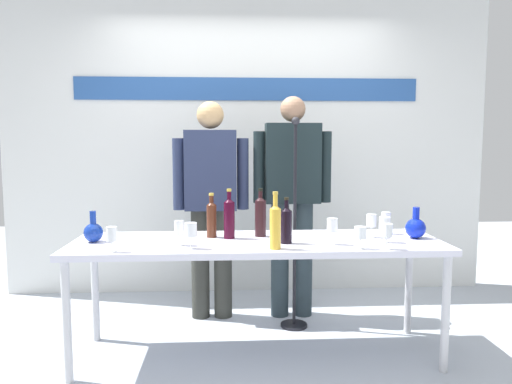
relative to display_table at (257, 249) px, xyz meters
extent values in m
plane|color=#A9B1BC|center=(0.00, 0.00, -0.70)|extent=(10.00, 10.00, 0.00)
cube|color=silver|center=(0.00, 1.44, 0.80)|extent=(4.37, 0.10, 3.00)
cube|color=#295397|center=(0.00, 1.38, 1.15)|extent=(3.06, 0.01, 0.20)
cube|color=silver|center=(0.00, 0.00, 0.04)|extent=(2.34, 0.70, 0.04)
cylinder|color=silver|center=(-1.11, -0.30, -0.34)|extent=(0.05, 0.05, 0.72)
cylinder|color=silver|center=(1.11, -0.30, -0.34)|extent=(0.05, 0.05, 0.72)
cylinder|color=silver|center=(-1.11, 0.30, -0.34)|extent=(0.05, 0.05, 0.72)
cylinder|color=silver|center=(1.11, 0.30, -0.34)|extent=(0.05, 0.05, 0.72)
sphere|color=navy|center=(-1.03, 0.01, 0.12)|extent=(0.12, 0.12, 0.12)
cylinder|color=navy|center=(-1.03, 0.01, 0.21)|extent=(0.04, 0.04, 0.09)
sphere|color=#0E22B1|center=(1.03, 0.01, 0.12)|extent=(0.13, 0.13, 0.13)
cylinder|color=#0E22B1|center=(1.03, 0.01, 0.22)|extent=(0.04, 0.04, 0.08)
cylinder|color=#2E2F2A|center=(-0.40, 0.72, -0.27)|extent=(0.14, 0.14, 0.86)
cylinder|color=#2E2F2A|center=(-0.23, 0.72, -0.27)|extent=(0.14, 0.14, 0.86)
cube|color=#27314F|center=(-0.32, 0.72, 0.46)|extent=(0.39, 0.22, 0.61)
cylinder|color=#27314F|center=(-0.56, 0.72, 0.43)|extent=(0.09, 0.09, 0.55)
cylinder|color=#27314F|center=(-0.07, 0.72, 0.43)|extent=(0.09, 0.09, 0.55)
sphere|color=tan|center=(-0.32, 0.72, 0.88)|extent=(0.21, 0.21, 0.21)
cylinder|color=#28363C|center=(0.22, 0.72, -0.25)|extent=(0.14, 0.14, 0.91)
cylinder|color=#28363C|center=(0.41, 0.72, -0.25)|extent=(0.14, 0.14, 0.91)
cube|color=black|center=(0.32, 0.72, 0.52)|extent=(0.42, 0.22, 0.61)
cylinder|color=black|center=(0.06, 0.72, 0.49)|extent=(0.09, 0.09, 0.55)
cylinder|color=black|center=(0.58, 0.72, 0.49)|extent=(0.09, 0.09, 0.55)
sphere|color=#997156|center=(0.32, 0.72, 0.93)|extent=(0.20, 0.20, 0.20)
cylinder|color=black|center=(0.17, -0.10, 0.16)|extent=(0.07, 0.07, 0.20)
cone|color=black|center=(0.17, -0.10, 0.27)|extent=(0.07, 0.07, 0.03)
cylinder|color=black|center=(0.17, -0.10, 0.29)|extent=(0.02, 0.02, 0.07)
cylinder|color=black|center=(0.17, -0.10, 0.34)|extent=(0.03, 0.03, 0.02)
cylinder|color=#4B2315|center=(-0.29, 0.12, 0.16)|extent=(0.06, 0.06, 0.21)
cone|color=#4B2315|center=(-0.29, 0.12, 0.28)|extent=(0.06, 0.06, 0.03)
cylinder|color=#4B2315|center=(-0.29, 0.12, 0.30)|extent=(0.03, 0.03, 0.06)
cylinder|color=gold|center=(-0.29, 0.12, 0.34)|extent=(0.03, 0.03, 0.02)
cylinder|color=#330519|center=(-0.18, 0.08, 0.18)|extent=(0.07, 0.07, 0.24)
cone|color=#330519|center=(-0.18, 0.08, 0.31)|extent=(0.07, 0.07, 0.03)
cylinder|color=#330519|center=(-0.18, 0.08, 0.33)|extent=(0.03, 0.03, 0.07)
cylinder|color=gold|center=(-0.18, 0.08, 0.37)|extent=(0.03, 0.03, 0.02)
cylinder|color=gold|center=(0.09, -0.25, 0.18)|extent=(0.07, 0.07, 0.24)
cone|color=gold|center=(0.09, -0.25, 0.31)|extent=(0.07, 0.07, 0.03)
cylinder|color=gold|center=(0.09, -0.25, 0.34)|extent=(0.03, 0.03, 0.08)
cylinder|color=gold|center=(0.09, -0.25, 0.39)|extent=(0.03, 0.03, 0.02)
cylinder|color=black|center=(0.03, 0.13, 0.18)|extent=(0.07, 0.07, 0.24)
cone|color=black|center=(0.03, 0.13, 0.31)|extent=(0.07, 0.07, 0.03)
cylinder|color=black|center=(0.03, 0.13, 0.33)|extent=(0.03, 0.03, 0.06)
cylinder|color=black|center=(0.03, 0.13, 0.37)|extent=(0.03, 0.03, 0.02)
cylinder|color=white|center=(-0.85, -0.28, 0.06)|extent=(0.06, 0.06, 0.00)
cylinder|color=white|center=(-0.85, -0.28, 0.09)|extent=(0.01, 0.01, 0.06)
cylinder|color=white|center=(-0.85, -0.28, 0.16)|extent=(0.06, 0.06, 0.08)
cylinder|color=white|center=(-0.48, -0.12, 0.06)|extent=(0.06, 0.06, 0.00)
cylinder|color=white|center=(-0.48, -0.12, 0.09)|extent=(0.01, 0.01, 0.06)
cylinder|color=white|center=(-0.48, -0.12, 0.17)|extent=(0.06, 0.06, 0.09)
cylinder|color=white|center=(-0.40, -0.22, 0.06)|extent=(0.06, 0.06, 0.00)
cylinder|color=white|center=(-0.40, -0.22, 0.10)|extent=(0.01, 0.01, 0.07)
cylinder|color=white|center=(-0.40, -0.22, 0.17)|extent=(0.07, 0.07, 0.08)
cylinder|color=white|center=(0.45, -0.15, 0.06)|extent=(0.05, 0.05, 0.00)
cylinder|color=white|center=(0.45, -0.15, 0.10)|extent=(0.01, 0.01, 0.08)
cylinder|color=white|center=(0.45, -0.15, 0.18)|extent=(0.07, 0.07, 0.08)
cylinder|color=white|center=(0.75, 0.05, 0.06)|extent=(0.06, 0.06, 0.00)
cylinder|color=white|center=(0.75, 0.05, 0.09)|extent=(0.01, 0.01, 0.07)
cylinder|color=white|center=(0.75, 0.05, 0.17)|extent=(0.06, 0.06, 0.08)
cylinder|color=white|center=(0.79, -0.10, 0.06)|extent=(0.06, 0.06, 0.00)
cylinder|color=white|center=(0.79, -0.10, 0.10)|extent=(0.01, 0.01, 0.08)
cylinder|color=white|center=(0.79, -0.10, 0.18)|extent=(0.07, 0.07, 0.08)
cylinder|color=white|center=(0.59, -0.28, 0.06)|extent=(0.06, 0.06, 0.00)
cylinder|color=white|center=(0.59, -0.28, 0.09)|extent=(0.01, 0.01, 0.06)
cylinder|color=white|center=(0.59, -0.28, 0.15)|extent=(0.07, 0.07, 0.07)
cylinder|color=white|center=(0.89, 0.17, 0.06)|extent=(0.06, 0.06, 0.00)
cylinder|color=white|center=(0.89, 0.17, 0.10)|extent=(0.01, 0.01, 0.08)
cylinder|color=white|center=(0.89, 0.17, 0.17)|extent=(0.06, 0.06, 0.07)
cylinder|color=white|center=(0.74, -0.29, 0.06)|extent=(0.06, 0.06, 0.00)
cylinder|color=white|center=(0.74, -0.29, 0.10)|extent=(0.01, 0.01, 0.07)
cylinder|color=white|center=(0.74, -0.29, 0.17)|extent=(0.07, 0.07, 0.08)
cylinder|color=black|center=(0.30, 0.47, -0.69)|extent=(0.20, 0.20, 0.02)
cylinder|color=black|center=(0.30, 0.47, 0.05)|extent=(0.02, 0.02, 1.50)
sphere|color=#232328|center=(0.30, 0.47, 0.83)|extent=(0.06, 0.06, 0.06)
camera|label=1|loc=(-0.18, -3.04, 0.69)|focal=34.18mm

